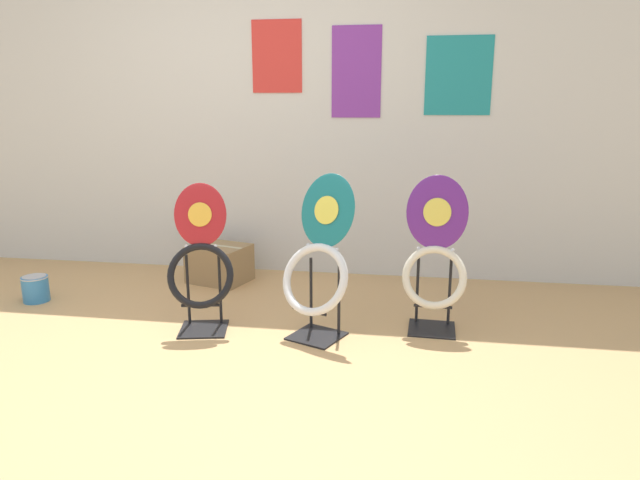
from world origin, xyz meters
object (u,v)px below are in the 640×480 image
(toilet_seat_display_purple_note, at_px, (435,259))
(paint_can, at_px, (35,288))
(toilet_seat_display_crimson_swirl, at_px, (201,262))
(storage_box, at_px, (220,263))
(toilet_seat_display_teal_sax, at_px, (318,265))

(toilet_seat_display_purple_note, bearing_deg, paint_can, 178.50)
(toilet_seat_display_purple_note, height_order, paint_can, toilet_seat_display_purple_note)
(toilet_seat_display_purple_note, relative_size, toilet_seat_display_crimson_swirl, 1.05)
(paint_can, relative_size, storage_box, 0.36)
(toilet_seat_display_teal_sax, height_order, toilet_seat_display_crimson_swirl, toilet_seat_display_teal_sax)
(paint_can, bearing_deg, toilet_seat_display_teal_sax, -8.13)
(toilet_seat_display_teal_sax, distance_m, toilet_seat_display_crimson_swirl, 0.71)
(toilet_seat_display_teal_sax, relative_size, toilet_seat_display_crimson_swirl, 1.08)
(toilet_seat_display_purple_note, bearing_deg, toilet_seat_display_crimson_swirl, -170.60)
(toilet_seat_display_crimson_swirl, bearing_deg, paint_can, 167.35)
(toilet_seat_display_crimson_swirl, xyz_separation_m, paint_can, (-1.34, 0.30, -0.33))
(toilet_seat_display_teal_sax, xyz_separation_m, paint_can, (-2.05, 0.29, -0.34))
(paint_can, xyz_separation_m, storage_box, (1.12, 0.65, 0.05))
(toilet_seat_display_teal_sax, xyz_separation_m, toilet_seat_display_crimson_swirl, (-0.71, -0.01, -0.01))
(toilet_seat_display_purple_note, height_order, toilet_seat_display_crimson_swirl, toilet_seat_display_purple_note)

